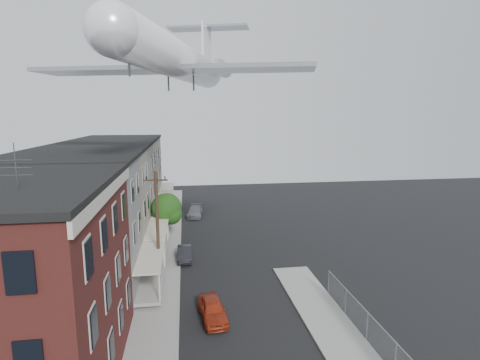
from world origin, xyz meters
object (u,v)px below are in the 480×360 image
(utility_pole, at_px, (158,226))
(car_mid, at_px, (185,253))
(car_near, at_px, (213,309))
(car_far, at_px, (195,211))
(street_tree, at_px, (168,210))
(airplane, at_px, (179,60))

(utility_pole, height_order, car_mid, utility_pole)
(car_near, xyz_separation_m, car_far, (-0.41, 25.77, -0.01))
(utility_pole, relative_size, street_tree, 1.73)
(utility_pole, bearing_deg, car_mid, 65.80)
(car_mid, bearing_deg, car_far, 84.52)
(car_near, bearing_deg, airplane, 94.74)
(car_near, xyz_separation_m, airplane, (-1.81, 8.96, 16.89))
(car_near, distance_m, car_mid, 10.76)
(car_far, bearing_deg, car_near, -82.12)
(utility_pole, xyz_separation_m, airplane, (1.99, 2.80, 12.88))
(car_mid, bearing_deg, utility_pole, -114.44)
(street_tree, height_order, car_far, street_tree)
(airplane, bearing_deg, car_far, 85.25)
(car_near, relative_size, airplane, 0.16)
(car_mid, xyz_separation_m, airplane, (-0.01, -1.65, 16.95))
(street_tree, bearing_deg, car_mid, -73.01)
(utility_pole, xyz_separation_m, car_far, (3.39, 19.61, -4.02))
(utility_pole, relative_size, car_near, 2.30)
(car_near, distance_m, airplane, 19.20)
(car_mid, bearing_deg, street_tree, 106.75)
(utility_pole, distance_m, car_far, 20.30)
(car_mid, distance_m, car_far, 15.23)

